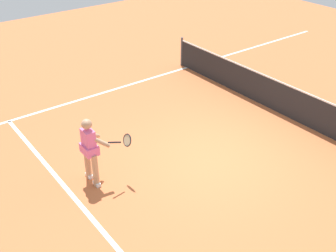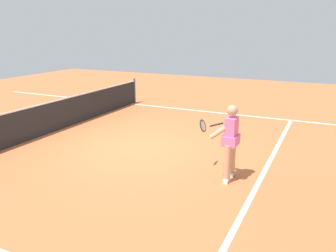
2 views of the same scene
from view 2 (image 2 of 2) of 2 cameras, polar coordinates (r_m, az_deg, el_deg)
name	(u,v)px [view 2 (image 2 of 2)]	position (r m, az deg, el deg)	size (l,w,h in m)	color
ground_plane	(137,147)	(9.07, -5.09, -3.50)	(27.94, 27.94, 0.00)	#C66638
service_line_marking	(266,168)	(8.02, 15.79, -6.65)	(9.25, 0.10, 0.01)	white
sideline_right_marking	(199,111)	(13.11, 5.16, 2.50)	(0.10, 19.49, 0.01)	white
court_net	(48,118)	(10.72, -19.07, 1.30)	(9.93, 0.08, 1.01)	#4C4C51
tennis_player	(230,139)	(7.02, 10.07, -2.15)	(0.78, 0.92, 1.55)	tan
tennis_ball_near	(230,111)	(13.13, 10.22, 2.46)	(0.07, 0.07, 0.07)	#D1E533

